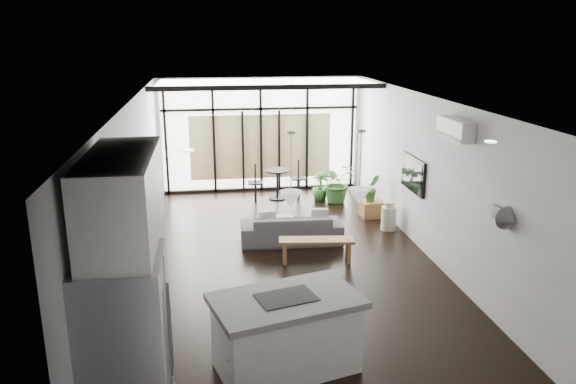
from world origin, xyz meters
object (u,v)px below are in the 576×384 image
object	(u,v)px
island	(286,333)
fridge	(127,355)
sofa	(291,223)
pouf	(283,228)
console_bench	(316,250)
milk_can	(389,216)
tv	(413,174)

from	to	relation	value
island	fridge	size ratio (longest dim) A/B	0.87
sofa	pouf	world-z (taller)	sofa
console_bench	pouf	world-z (taller)	console_bench
island	sofa	world-z (taller)	island
milk_can	tv	xyz separation A→B (m)	(0.22, -0.60, 1.00)
island	console_bench	world-z (taller)	island
island	fridge	xyz separation A→B (m)	(-1.64, -1.04, 0.51)
milk_can	sofa	bearing A→B (deg)	-168.84
milk_can	tv	distance (m)	1.19
island	console_bench	size ratio (longest dim) A/B	1.30
sofa	tv	distance (m)	2.46
pouf	tv	xyz separation A→B (m)	(2.39, -0.46, 1.10)
island	milk_can	xyz separation A→B (m)	(2.73, 4.51, -0.16)
sofa	milk_can	world-z (taller)	sofa
console_bench	fridge	bearing A→B (deg)	-115.01
sofa	tv	world-z (taller)	tv
fridge	milk_can	world-z (taller)	fridge
island	tv	xyz separation A→B (m)	(2.95, 3.91, 0.84)
island	pouf	size ratio (longest dim) A/B	3.44
island	milk_can	distance (m)	5.27
island	sofa	xyz separation A→B (m)	(0.69, 4.10, -0.09)
tv	console_bench	bearing A→B (deg)	-157.87
sofa	milk_can	xyz separation A→B (m)	(2.04, 0.40, -0.08)
fridge	tv	xyz separation A→B (m)	(4.59, 4.95, 0.33)
fridge	sofa	size ratio (longest dim) A/B	1.02
island	tv	world-z (taller)	tv
fridge	tv	bearing A→B (deg)	47.18
console_bench	milk_can	world-z (taller)	milk_can
sofa	pouf	size ratio (longest dim) A/B	3.89
milk_can	island	bearing A→B (deg)	-121.18
console_bench	pouf	xyz separation A→B (m)	(-0.41, 1.27, -0.01)
island	sofa	size ratio (longest dim) A/B	0.89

